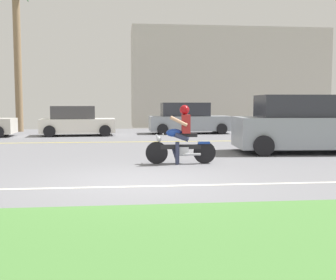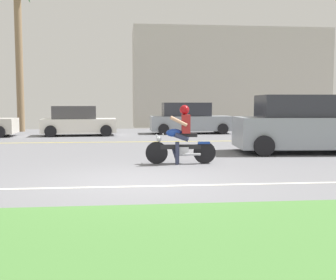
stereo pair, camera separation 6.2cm
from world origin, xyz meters
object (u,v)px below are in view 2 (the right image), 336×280
(parked_car_1, at_px, (78,122))
(parked_car_2, at_px, (189,119))
(motorcyclist, at_px, (181,139))
(suv_nearby, at_px, (308,125))

(parked_car_1, distance_m, parked_car_2, 5.82)
(motorcyclist, height_order, parked_car_1, motorcyclist)
(parked_car_1, bearing_deg, suv_nearby, -44.23)
(parked_car_1, relative_size, parked_car_2, 0.87)
(suv_nearby, bearing_deg, motorcyclist, -154.52)
(motorcyclist, relative_size, parked_car_1, 0.50)
(motorcyclist, height_order, parked_car_2, parked_car_2)
(parked_car_1, bearing_deg, parked_car_2, 8.32)
(suv_nearby, bearing_deg, parked_car_1, 135.77)
(suv_nearby, height_order, parked_car_1, suv_nearby)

